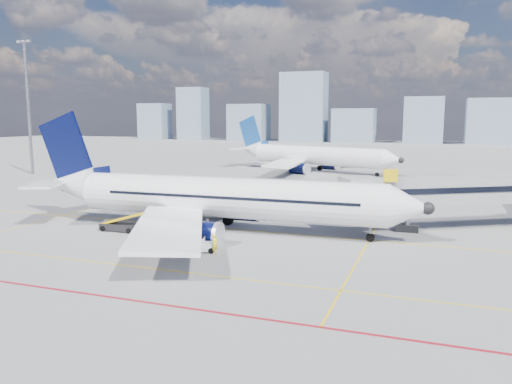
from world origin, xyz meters
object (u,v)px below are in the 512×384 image
(ramp_worker, at_px, (215,244))
(second_aircraft, at_px, (310,156))
(belt_loader, at_px, (121,225))
(main_aircraft, at_px, (211,198))
(cargo_dolly, at_px, (165,237))
(baggage_tug, at_px, (202,245))

(ramp_worker, bearing_deg, second_aircraft, 31.52)
(second_aircraft, distance_m, belt_loader, 60.49)
(main_aircraft, xyz_separation_m, second_aircraft, (-3.78, 56.67, 0.00))
(second_aircraft, height_order, belt_loader, second_aircraft)
(cargo_dolly, distance_m, ramp_worker, 4.49)
(cargo_dolly, bearing_deg, ramp_worker, 0.04)
(cargo_dolly, bearing_deg, second_aircraft, 89.50)
(main_aircraft, relative_size, baggage_tug, 19.34)
(main_aircraft, xyz_separation_m, baggage_tug, (2.81, -7.82, -2.59))
(main_aircraft, relative_size, second_aircraft, 1.06)
(belt_loader, bearing_deg, cargo_dolly, -30.91)
(main_aircraft, xyz_separation_m, cargo_dolly, (-0.46, -8.17, -2.11))
(cargo_dolly, bearing_deg, main_aircraft, 83.33)
(main_aircraft, bearing_deg, baggage_tug, -71.73)
(main_aircraft, bearing_deg, cargo_dolly, -94.75)
(main_aircraft, xyz_separation_m, belt_loader, (-7.99, -3.62, -2.63))
(ramp_worker, bearing_deg, main_aircraft, 51.56)
(cargo_dolly, bearing_deg, belt_loader, 145.45)
(baggage_tug, bearing_deg, cargo_dolly, 168.16)
(belt_loader, relative_size, ramp_worker, 3.42)
(second_aircraft, relative_size, ramp_worker, 23.59)
(main_aircraft, distance_m, cargo_dolly, 8.45)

